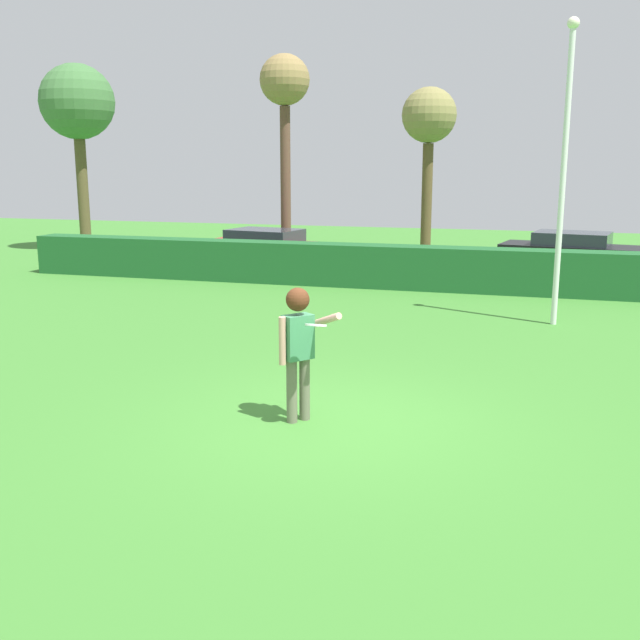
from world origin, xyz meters
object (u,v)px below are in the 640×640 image
Objects in this scene: parked_car_red at (265,247)px; birch_tree at (77,105)px; person at (298,339)px; maple_tree at (429,122)px; bare_elm_tree at (285,92)px; parked_car_black at (571,250)px; frisbee at (316,325)px; lamppost at (564,161)px.

parked_car_red is 0.63× the size of birch_tree.
person is 0.40× the size of parked_car_red.
maple_tree is at bearing 23.36° from parked_car_red.
parked_car_red is 0.77× the size of maple_tree.
birch_tree is at bearing 176.15° from bare_elm_tree.
bare_elm_tree is at bearing -178.80° from maple_tree.
parked_car_red is 1.00× the size of parked_car_black.
parked_car_black is 0.78× the size of maple_tree.
birch_tree is (-14.32, 16.48, 4.09)m from frisbee.
lamppost is at bearing 65.44° from person.
lamppost is at bearing -43.41° from bare_elm_tree.
bare_elm_tree reaches higher than maple_tree.
bare_elm_tree is (-5.55, 15.56, 4.55)m from person.
frisbee is 0.05× the size of maple_tree.
person is at bearing -67.63° from parked_car_red.
person is 6.63× the size of frisbee.
bare_elm_tree is at bearing 89.19° from parked_car_red.
person reaches higher than frisbee.
frisbee is 16.37m from maple_tree.
bare_elm_tree is (-9.44, 0.24, 4.97)m from parked_car_black.
maple_tree is (-0.70, 15.67, 3.51)m from person.
frisbee is 15.13m from parked_car_red.
person is 15.82m from parked_car_black.
bare_elm_tree is at bearing -3.85° from birch_tree.
frisbee is 17.50m from bare_elm_tree.
frisbee reaches higher than parked_car_red.
lamppost reaches higher than person.
maple_tree reaches higher than parked_car_black.
birch_tree is (-17.87, 0.80, 4.79)m from parked_car_black.
birch_tree is (-8.40, 2.57, 4.79)m from parked_car_red.
parked_car_black is 18.52m from birch_tree.
maple_tree is (4.88, 2.11, 3.93)m from parked_car_red.
bare_elm_tree is (0.03, 2.01, 4.97)m from parked_car_red.
frisbee reaches higher than parked_car_black.
maple_tree is 0.83× the size of bare_elm_tree.
birch_tree is at bearing 130.99° from frisbee.
maple_tree is at bearing -2.01° from birch_tree.
bare_elm_tree is at bearing 110.32° from frisbee.
maple_tree reaches higher than parked_car_red.
lamppost reaches higher than parked_car_black.
birch_tree is at bearing 162.96° from parked_car_red.
lamppost is at bearing 68.64° from frisbee.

